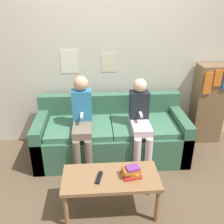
% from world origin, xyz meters
% --- Properties ---
extents(ground_plane, '(10.00, 10.00, 0.00)m').
position_xyz_m(ground_plane, '(0.00, 0.00, 0.00)').
color(ground_plane, brown).
extents(wall_back, '(8.00, 0.07, 2.60)m').
position_xyz_m(wall_back, '(-0.00, 1.03, 1.30)').
color(wall_back, beige).
rests_on(wall_back, ground_plane).
extents(couch, '(2.00, 0.82, 0.79)m').
position_xyz_m(couch, '(0.00, 0.52, 0.29)').
color(couch, '#38664C').
rests_on(couch, ground_plane).
extents(coffee_table, '(0.96, 0.45, 0.43)m').
position_xyz_m(coffee_table, '(-0.07, -0.49, 0.38)').
color(coffee_table, '#8E6642').
rests_on(coffee_table, ground_plane).
extents(person_left, '(0.24, 0.56, 1.17)m').
position_xyz_m(person_left, '(-0.38, 0.34, 0.67)').
color(person_left, '#756656').
rests_on(person_left, ground_plane).
extents(person_right, '(0.24, 0.56, 1.12)m').
position_xyz_m(person_right, '(0.35, 0.33, 0.64)').
color(person_right, silver).
rests_on(person_right, ground_plane).
extents(tv_remote, '(0.08, 0.17, 0.02)m').
position_xyz_m(tv_remote, '(-0.19, -0.52, 0.44)').
color(tv_remote, black).
rests_on(tv_remote, coffee_table).
extents(book_stack, '(0.20, 0.19, 0.12)m').
position_xyz_m(book_stack, '(0.13, -0.50, 0.48)').
color(book_stack, red).
rests_on(book_stack, coffee_table).
extents(bookshelf, '(0.43, 0.30, 1.18)m').
position_xyz_m(bookshelf, '(1.46, 0.84, 0.59)').
color(bookshelf, brown).
rests_on(bookshelf, ground_plane).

